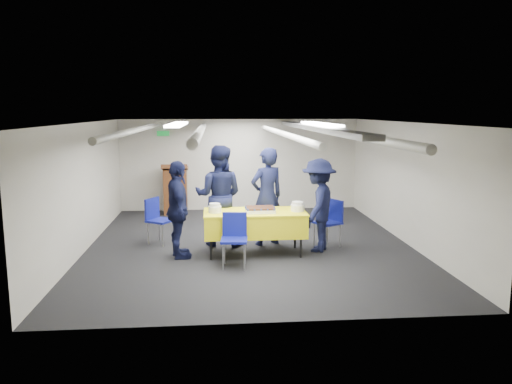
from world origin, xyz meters
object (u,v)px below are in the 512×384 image
(sheet_cake, at_px, (260,210))
(sailor_b, at_px, (219,196))
(podium, at_px, (175,189))
(sailor_a, at_px, (267,196))
(serving_table, at_px, (255,223))
(chair_near, at_px, (234,234))
(chair_right, at_px, (331,218))
(chair_left, at_px, (157,216))
(sailor_d, at_px, (318,205))
(sailor_c, at_px, (178,210))

(sheet_cake, relative_size, sailor_b, 0.28)
(podium, bearing_deg, sailor_a, -57.27)
(podium, xyz_separation_m, sailor_a, (1.93, -3.00, 0.31))
(serving_table, relative_size, podium, 1.42)
(chair_near, xyz_separation_m, chair_right, (1.85, 1.07, 0.00))
(chair_left, height_order, sailor_d, sailor_d)
(sailor_b, height_order, sailor_c, sailor_b)
(podium, bearing_deg, chair_left, -93.23)
(chair_near, distance_m, sailor_b, 1.38)
(chair_near, height_order, sailor_b, sailor_b)
(chair_left, bearing_deg, chair_right, -7.77)
(serving_table, bearing_deg, sailor_b, 133.29)
(chair_right, relative_size, chair_left, 1.00)
(sailor_a, xyz_separation_m, sailor_d, (0.88, -0.50, -0.08))
(podium, distance_m, chair_near, 4.45)
(chair_near, height_order, chair_left, same)
(chair_left, bearing_deg, sailor_a, -6.82)
(chair_left, xyz_separation_m, sailor_c, (0.48, -0.99, 0.31))
(chair_near, height_order, chair_right, same)
(sheet_cake, xyz_separation_m, sailor_d, (1.07, 0.19, 0.02))
(sheet_cake, height_order, sailor_d, sailor_d)
(serving_table, distance_m, sailor_c, 1.36)
(serving_table, distance_m, podium, 3.98)
(chair_near, xyz_separation_m, chair_left, (-1.42, 1.51, 0.00))
(chair_right, relative_size, sailor_a, 0.47)
(sheet_cake, distance_m, chair_left, 2.13)
(sheet_cake, relative_size, podium, 0.42)
(sheet_cake, xyz_separation_m, podium, (-1.73, 3.70, -0.20))
(serving_table, xyz_separation_m, sailor_c, (-1.33, -0.11, 0.28))
(serving_table, distance_m, sailor_d, 1.20)
(sailor_b, distance_m, sailor_d, 1.86)
(sheet_cake, relative_size, sailor_d, 0.31)
(chair_near, bearing_deg, sailor_c, 150.73)
(chair_near, distance_m, chair_left, 2.07)
(sailor_a, xyz_separation_m, sailor_c, (-1.61, -0.74, -0.08))
(chair_left, xyz_separation_m, sailor_b, (1.18, -0.21, 0.41))
(serving_table, relative_size, chair_left, 2.05)
(serving_table, relative_size, sailor_c, 1.06)
(podium, distance_m, chair_right, 4.46)
(serving_table, xyz_separation_m, chair_left, (-1.80, 0.88, -0.03))
(podium, distance_m, sailor_a, 3.58)
(sheet_cake, height_order, podium, podium)
(podium, xyz_separation_m, sailor_b, (1.02, -2.96, 0.33))
(sheet_cake, distance_m, chair_near, 0.79)
(chair_left, relative_size, sailor_a, 0.47)
(sheet_cake, distance_m, sailor_a, 0.73)
(chair_near, distance_m, sailor_a, 1.48)
(sailor_d, bearing_deg, sheet_cake, -53.60)
(sheet_cake, bearing_deg, sailor_d, 10.21)
(sailor_b, bearing_deg, chair_right, -174.23)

